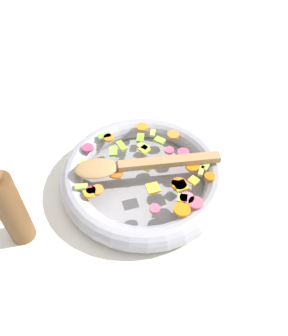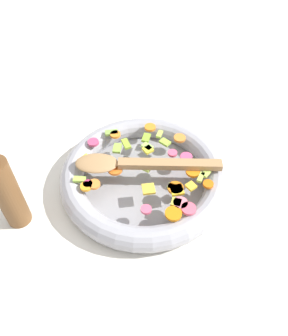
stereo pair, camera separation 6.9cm
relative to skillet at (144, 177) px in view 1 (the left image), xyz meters
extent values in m
plane|color=silver|center=(0.00, 0.00, -0.02)|extent=(4.00, 4.00, 0.00)
cylinder|color=gray|center=(0.00, 0.00, -0.02)|extent=(0.31, 0.31, 0.01)
torus|color=#9E9EA5|center=(0.00, 0.00, 0.00)|extent=(0.36, 0.36, 0.05)
cylinder|color=orange|center=(0.10, -0.08, 0.03)|extent=(0.04, 0.04, 0.01)
cylinder|color=orange|center=(-0.11, 0.06, 0.03)|extent=(0.03, 0.03, 0.01)
cylinder|color=orange|center=(-0.05, 0.12, 0.03)|extent=(0.03, 0.03, 0.01)
cylinder|color=orange|center=(0.10, 0.04, 0.03)|extent=(0.03, 0.03, 0.01)
cylinder|color=orange|center=(0.03, 0.12, 0.03)|extent=(0.04, 0.04, 0.01)
cylinder|color=orange|center=(-0.07, -0.09, 0.03)|extent=(0.03, 0.03, 0.01)
cylinder|color=orange|center=(-0.05, -0.03, 0.03)|extent=(0.04, 0.04, 0.01)
cylinder|color=orange|center=(0.14, 0.02, 0.03)|extent=(0.02, 0.02, 0.01)
cylinder|color=orange|center=(0.04, 0.03, 0.03)|extent=(0.04, 0.04, 0.01)
cylinder|color=orange|center=(0.08, -0.02, 0.03)|extent=(0.03, 0.03, 0.01)
cylinder|color=orange|center=(-0.08, -0.10, 0.03)|extent=(0.03, 0.03, 0.01)
cube|color=#88B532|center=(-0.04, 0.08, 0.03)|extent=(0.02, 0.03, 0.01)
cube|color=#97AE40|center=(0.08, -0.02, 0.03)|extent=(0.03, 0.02, 0.01)
cube|color=#85AF47|center=(-0.12, 0.06, 0.03)|extent=(0.03, 0.03, 0.01)
cube|color=#B4CC54|center=(0.12, 0.03, 0.03)|extent=(0.01, 0.03, 0.01)
cube|color=#B7D050|center=(0.00, 0.00, 0.03)|extent=(0.03, 0.02, 0.01)
cube|color=#9DC641|center=(0.01, 0.09, 0.03)|extent=(0.03, 0.02, 0.01)
cube|color=#96B734|center=(-0.07, 0.04, 0.03)|extent=(0.03, 0.03, 0.01)
cube|color=#93BF46|center=(-0.08, 0.02, 0.03)|extent=(0.03, 0.03, 0.01)
cube|color=#B1D455|center=(0.12, 0.05, 0.03)|extent=(0.02, 0.02, 0.01)
cube|color=#ABDA60|center=(-0.02, 0.06, 0.03)|extent=(0.03, 0.02, 0.01)
cube|color=#A2D24D|center=(-0.10, -0.09, 0.03)|extent=(0.03, 0.02, 0.01)
cube|color=#B9DD50|center=(-0.02, 0.11, 0.03)|extent=(0.01, 0.02, 0.01)
cylinder|color=#C5446E|center=(-0.14, 0.01, 0.03)|extent=(0.03, 0.03, 0.01)
cylinder|color=#DF576E|center=(0.13, -0.05, 0.03)|extent=(0.03, 0.03, 0.01)
cylinder|color=#DA4D7B|center=(0.07, 0.07, 0.03)|extent=(0.03, 0.03, 0.01)
cylinder|color=#E55677|center=(0.04, 0.07, 0.03)|extent=(0.03, 0.03, 0.01)
cylinder|color=pink|center=(0.11, -0.05, 0.03)|extent=(0.04, 0.04, 0.01)
cylinder|color=#E35876|center=(0.06, -0.09, 0.03)|extent=(0.03, 0.03, 0.01)
cylinder|color=#DD3064|center=(-0.08, -0.10, 0.03)|extent=(0.02, 0.02, 0.01)
cube|color=yellow|center=(0.10, -0.05, 0.03)|extent=(0.02, 0.02, 0.01)
cube|color=yellow|center=(0.11, 0.00, 0.03)|extent=(0.02, 0.02, 0.01)
cube|color=yellow|center=(-0.12, -0.04, 0.03)|extent=(0.03, 0.03, 0.01)
cube|color=yellow|center=(0.04, -0.05, 0.03)|extent=(0.03, 0.03, 0.01)
cube|color=gold|center=(0.09, -0.02, 0.03)|extent=(0.04, 0.04, 0.01)
cube|color=yellow|center=(-0.02, 0.05, 0.03)|extent=(0.03, 0.03, 0.01)
cube|color=#A87F51|center=(0.05, 0.02, 0.04)|extent=(0.20, 0.12, 0.01)
ellipsoid|color=#A87F51|center=(-0.09, -0.05, 0.04)|extent=(0.11, 0.09, 0.01)
cylinder|color=brown|center=(-0.18, -0.20, 0.06)|extent=(0.05, 0.05, 0.16)
camera|label=1|loc=(0.16, -0.43, 0.54)|focal=35.00mm
camera|label=2|loc=(0.22, -0.41, 0.54)|focal=35.00mm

